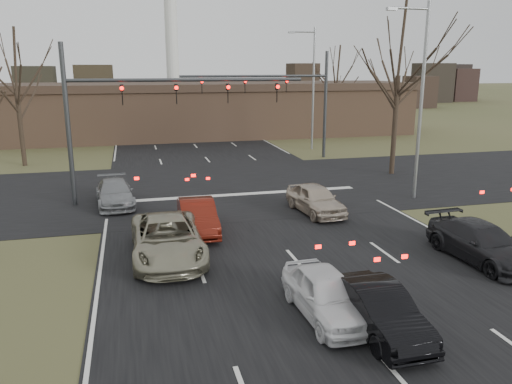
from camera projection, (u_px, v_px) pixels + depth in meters
ground at (328, 297)px, 15.21m from camera, size 360.00×360.00×0.00m
road_main at (169, 116)px, 71.64m from camera, size 14.00×300.00×0.02m
road_cross at (231, 186)px, 29.32m from camera, size 200.00×14.00×0.02m
building at (205, 109)px, 50.78m from camera, size 42.40×10.40×5.30m
mast_arm_near at (135, 103)px, 24.96m from camera, size 12.12×0.24×8.00m
mast_arm_far at (290, 92)px, 37.09m from camera, size 11.12×0.24×8.00m
streetlight_right_near at (419, 92)px, 25.36m from camera, size 2.34×0.25×10.00m
streetlight_right_far at (311, 83)px, 41.46m from camera, size 2.34×0.25×10.00m
tree_right_near at (401, 33)px, 30.71m from camera, size 6.90×6.90×11.50m
tree_left_far at (13, 59)px, 33.85m from camera, size 5.70×5.70×9.50m
tree_right_far at (337, 66)px, 50.00m from camera, size 5.40×5.40×9.00m
car_silver_suv at (167, 238)px, 18.17m from camera, size 2.53×5.47×1.52m
car_white_sedan at (326, 294)px, 13.94m from camera, size 1.72×3.98×1.34m
car_black_hatch at (379, 310)px, 13.08m from camera, size 1.40×3.90×1.28m
car_charcoal_sedan at (482, 243)px, 17.96m from camera, size 2.17×4.79×1.36m
car_grey_ahead at (115, 193)px, 25.27m from camera, size 2.14×4.50×1.27m
car_red_ahead at (198, 216)px, 21.12m from camera, size 1.54×4.19×1.37m
car_silver_ahead at (315, 199)px, 23.86m from camera, size 2.04×4.25×1.40m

